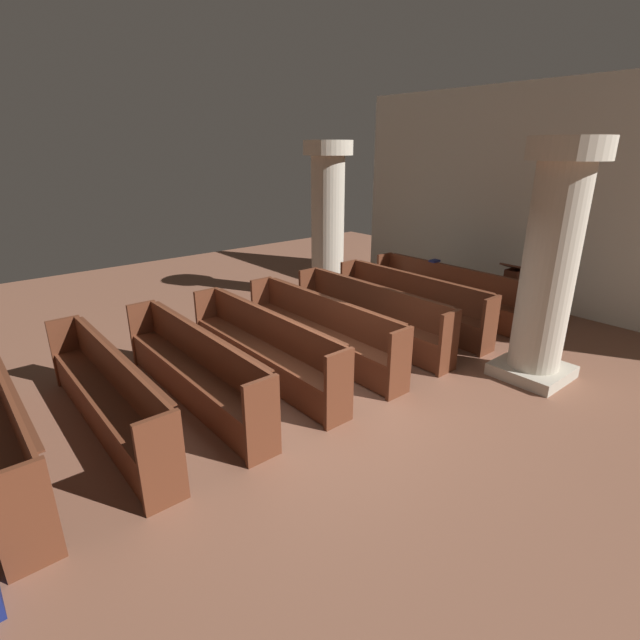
{
  "coord_description": "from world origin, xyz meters",
  "views": [
    {
      "loc": [
        4.42,
        -3.84,
        3.25
      ],
      "look_at": [
        -0.8,
        0.54,
        0.75
      ],
      "focal_mm": 26.47,
      "sensor_mm": 36.0,
      "label": 1
    }
  ],
  "objects_px": {
    "pew_row_1": "(410,300)",
    "lectern": "(511,294)",
    "pew_row_0": "(446,289)",
    "pillar_aisle_side": "(550,261)",
    "pew_row_3": "(321,327)",
    "pew_row_5": "(194,366)",
    "hymn_book": "(434,261)",
    "pew_row_2": "(369,312)",
    "pillar_far_side": "(328,219)",
    "pew_row_4": "(264,344)",
    "pew_row_6": "(107,392)"
  },
  "relations": [
    {
      "from": "pillar_aisle_side",
      "to": "hymn_book",
      "type": "relative_size",
      "value": 16.14
    },
    {
      "from": "pew_row_1",
      "to": "lectern",
      "type": "relative_size",
      "value": 3.16
    },
    {
      "from": "pew_row_0",
      "to": "pew_row_5",
      "type": "relative_size",
      "value": 1.0
    },
    {
      "from": "pew_row_0",
      "to": "pillar_aisle_side",
      "type": "xyz_separation_m",
      "value": [
        2.56,
        -1.33,
        1.24
      ]
    },
    {
      "from": "pew_row_3",
      "to": "pew_row_5",
      "type": "distance_m",
      "value": 2.22
    },
    {
      "from": "pew_row_2",
      "to": "pillar_far_side",
      "type": "xyz_separation_m",
      "value": [
        -2.51,
        1.2,
        1.24
      ]
    },
    {
      "from": "pew_row_2",
      "to": "pew_row_3",
      "type": "height_order",
      "value": "same"
    },
    {
      "from": "pew_row_0",
      "to": "lectern",
      "type": "distance_m",
      "value": 1.32
    },
    {
      "from": "pew_row_6",
      "to": "pillar_aisle_side",
      "type": "bearing_deg",
      "value": 64.28
    },
    {
      "from": "pew_row_1",
      "to": "pew_row_5",
      "type": "xyz_separation_m",
      "value": [
        0.0,
        -4.43,
        0.0
      ]
    },
    {
      "from": "pew_row_0",
      "to": "pew_row_4",
      "type": "distance_m",
      "value": 4.43
    },
    {
      "from": "pew_row_0",
      "to": "pillar_aisle_side",
      "type": "distance_m",
      "value": 3.14
    },
    {
      "from": "pew_row_0",
      "to": "lectern",
      "type": "bearing_deg",
      "value": 47.55
    },
    {
      "from": "pew_row_0",
      "to": "pew_row_2",
      "type": "relative_size",
      "value": 1.0
    },
    {
      "from": "pew_row_5",
      "to": "pillar_far_side",
      "type": "bearing_deg",
      "value": 119.05
    },
    {
      "from": "pew_row_3",
      "to": "pillar_aisle_side",
      "type": "xyz_separation_m",
      "value": [
        2.56,
        1.99,
        1.24
      ]
    },
    {
      "from": "pew_row_0",
      "to": "pew_row_3",
      "type": "height_order",
      "value": "same"
    },
    {
      "from": "pew_row_1",
      "to": "pew_row_4",
      "type": "height_order",
      "value": "same"
    },
    {
      "from": "pew_row_1",
      "to": "pew_row_0",
      "type": "bearing_deg",
      "value": 90.0
    },
    {
      "from": "pew_row_0",
      "to": "pew_row_6",
      "type": "height_order",
      "value": "same"
    },
    {
      "from": "pew_row_3",
      "to": "pew_row_5",
      "type": "xyz_separation_m",
      "value": [
        0.0,
        -2.22,
        0.0
      ]
    },
    {
      "from": "pew_row_4",
      "to": "lectern",
      "type": "distance_m",
      "value": 5.48
    },
    {
      "from": "pew_row_5",
      "to": "pew_row_6",
      "type": "height_order",
      "value": "same"
    },
    {
      "from": "pew_row_1",
      "to": "lectern",
      "type": "height_order",
      "value": "lectern"
    },
    {
      "from": "pew_row_5",
      "to": "pew_row_6",
      "type": "relative_size",
      "value": 1.0
    },
    {
      "from": "pew_row_4",
      "to": "hymn_book",
      "type": "bearing_deg",
      "value": 95.81
    },
    {
      "from": "pew_row_0",
      "to": "pew_row_5",
      "type": "distance_m",
      "value": 5.54
    },
    {
      "from": "pew_row_5",
      "to": "hymn_book",
      "type": "distance_m",
      "value": 5.76
    },
    {
      "from": "pew_row_3",
      "to": "hymn_book",
      "type": "distance_m",
      "value": 3.57
    },
    {
      "from": "pew_row_1",
      "to": "hymn_book",
      "type": "xyz_separation_m",
      "value": [
        -0.47,
        1.29,
        0.48
      ]
    },
    {
      "from": "pew_row_4",
      "to": "pew_row_5",
      "type": "relative_size",
      "value": 1.0
    },
    {
      "from": "pew_row_1",
      "to": "pew_row_3",
      "type": "xyz_separation_m",
      "value": [
        0.0,
        -2.22,
        0.0
      ]
    },
    {
      "from": "pillar_aisle_side",
      "to": "pew_row_0",
      "type": "bearing_deg",
      "value": 152.54
    },
    {
      "from": "pew_row_0",
      "to": "lectern",
      "type": "relative_size",
      "value": 3.16
    },
    {
      "from": "lectern",
      "to": "hymn_book",
      "type": "relative_size",
      "value": 5.15
    },
    {
      "from": "pillar_aisle_side",
      "to": "hymn_book",
      "type": "bearing_deg",
      "value": 153.44
    },
    {
      "from": "pew_row_1",
      "to": "lectern",
      "type": "xyz_separation_m",
      "value": [
        0.89,
        2.08,
        -0.07
      ]
    },
    {
      "from": "pew_row_2",
      "to": "pew_row_6",
      "type": "bearing_deg",
      "value": -90.0
    },
    {
      "from": "pew_row_0",
      "to": "pillar_aisle_side",
      "type": "bearing_deg",
      "value": -27.46
    },
    {
      "from": "pew_row_2",
      "to": "pew_row_4",
      "type": "bearing_deg",
      "value": -90.0
    },
    {
      "from": "pew_row_6",
      "to": "pillar_far_side",
      "type": "distance_m",
      "value": 6.29
    },
    {
      "from": "pew_row_6",
      "to": "hymn_book",
      "type": "xyz_separation_m",
      "value": [
        -0.47,
        6.83,
        0.48
      ]
    },
    {
      "from": "pew_row_5",
      "to": "lectern",
      "type": "xyz_separation_m",
      "value": [
        0.89,
        6.51,
        -0.07
      ]
    },
    {
      "from": "pew_row_2",
      "to": "lectern",
      "type": "height_order",
      "value": "lectern"
    },
    {
      "from": "pew_row_5",
      "to": "lectern",
      "type": "distance_m",
      "value": 6.58
    },
    {
      "from": "pew_row_1",
      "to": "pew_row_2",
      "type": "distance_m",
      "value": 1.11
    },
    {
      "from": "pillar_aisle_side",
      "to": "pew_row_3",
      "type": "bearing_deg",
      "value": -142.11
    },
    {
      "from": "pew_row_6",
      "to": "lectern",
      "type": "height_order",
      "value": "lectern"
    },
    {
      "from": "pew_row_6",
      "to": "hymn_book",
      "type": "relative_size",
      "value": 16.27
    },
    {
      "from": "pew_row_1",
      "to": "pew_row_5",
      "type": "relative_size",
      "value": 1.0
    }
  ]
}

